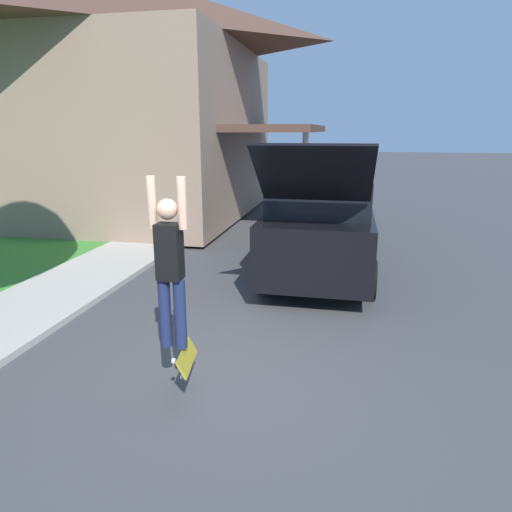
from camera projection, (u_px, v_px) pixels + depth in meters
ground_plane at (222, 371)px, 5.56m from camera, size 120.00×120.00×0.00m
lawn at (5, 233)px, 12.77m from camera, size 10.00×80.00×0.08m
sidewalk at (152, 241)px, 11.91m from camera, size 1.80×80.00×0.10m
house at (89, 88)px, 15.12m from camera, size 13.38×9.44×7.90m
suv_parked at (322, 219)px, 9.32m from camera, size 2.09×5.72×2.67m
car_down_street at (294, 176)px, 22.40m from camera, size 1.86×4.13×1.34m
skateboarder at (170, 263)px, 4.71m from camera, size 0.41×0.21×1.83m
skateboard at (187, 357)px, 4.98m from camera, size 0.29×0.76×0.30m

